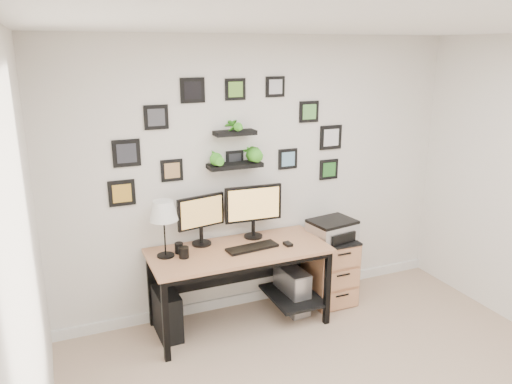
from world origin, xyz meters
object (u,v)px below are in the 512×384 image
file_cabinet (329,269)px  printer (332,230)px  pc_tower_grey (292,289)px  monitor_left (201,216)px  table_lamp (163,212)px  pc_tower_black (167,313)px  desk (241,260)px  monitor_right (253,207)px  mug (184,252)px

file_cabinet → printer: size_ratio=1.42×
printer → pc_tower_grey: bearing=-178.4°
monitor_left → table_lamp: table_lamp is taller
table_lamp → pc_tower_black: size_ratio=1.19×
desk → pc_tower_black: desk is taller
monitor_left → monitor_right: size_ratio=0.85×
desk → printer: printer is taller
monitor_right → table_lamp: monitor_right is taller
desk → file_cabinet: desk is taller
file_cabinet → monitor_right: bearing=171.2°
pc_tower_grey → file_cabinet: (0.43, 0.04, 0.12)m
pc_tower_grey → file_cabinet: 0.45m
pc_tower_grey → file_cabinet: size_ratio=0.66×
monitor_left → mug: monitor_left is taller
desk → table_lamp: table_lamp is taller
desk → mug: bearing=-176.7°
desk → table_lamp: size_ratio=3.21×
mug → pc_tower_grey: size_ratio=0.22×
monitor_right → desk: bearing=-137.5°
table_lamp → pc_tower_grey: table_lamp is taller
table_lamp → pc_tower_black: 0.94m
printer → pc_tower_black: bearing=179.2°
table_lamp → file_cabinet: (1.64, -0.00, -0.82)m
mug → file_cabinet: 1.58m
table_lamp → pc_tower_black: (-0.02, -0.01, -0.94)m
mug → printer: (1.50, 0.06, -0.03)m
mug → file_cabinet: (1.50, 0.09, -0.46)m
monitor_right → pc_tower_black: 1.23m
mug → pc_tower_grey: bearing=2.6°
pc_tower_grey → printer: printer is taller
monitor_right → printer: bearing=-10.7°
mug → pc_tower_black: 0.61m
desk → monitor_right: 0.50m
pc_tower_grey → monitor_right: bearing=155.1°
pc_tower_black → pc_tower_grey: pc_tower_grey is taller
pc_tower_black → file_cabinet: (1.66, 0.01, 0.13)m
monitor_left → file_cabinet: size_ratio=0.69×
monitor_right → pc_tower_grey: bearing=-24.9°
monitor_left → file_cabinet: (1.28, -0.14, -0.69)m
monitor_right → pc_tower_grey: monitor_right is taller
monitor_right → mug: 0.80m
table_lamp → file_cabinet: 1.83m
pc_tower_black → file_cabinet: size_ratio=0.63×
pc_tower_black → table_lamp: bearing=25.4°
table_lamp → file_cabinet: table_lamp is taller
desk → mug: 0.56m
mug → monitor_right: bearing=15.9°
monitor_right → mug: bearing=-164.1°
monitor_right → printer: size_ratio=1.16×
monitor_left → monitor_right: (0.50, -0.02, 0.03)m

